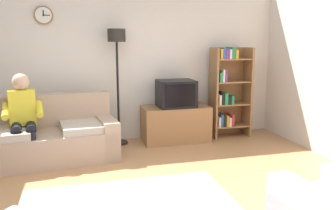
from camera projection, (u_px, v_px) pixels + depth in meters
The scene contains 8 objects.
ground_plane at pixel (151, 208), 3.56m from camera, with size 12.00×12.00×0.00m, color #B27F51.
back_wall_assembly at pixel (116, 60), 5.83m from camera, with size 6.20×0.17×2.70m.
couch at pixel (47, 139), 4.92m from camera, with size 1.99×1.09×0.90m.
tv_stand at pixel (176, 124), 5.88m from camera, with size 1.10×0.56×0.59m.
tv at pixel (176, 94), 5.76m from camera, with size 0.60×0.49×0.44m.
bookshelf at pixel (228, 91), 6.09m from camera, with size 0.68×0.36×1.56m.
floor_lamp at pixel (117, 55), 5.52m from camera, with size 0.28×0.28×1.85m.
person_on_couch at pixel (23, 115), 4.67m from camera, with size 0.54×0.57×1.24m.
Camera 1 is at (-0.69, -3.24, 1.68)m, focal length 37.53 mm.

